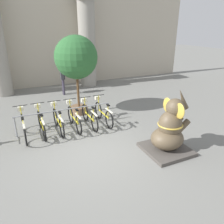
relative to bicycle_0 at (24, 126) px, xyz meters
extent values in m
plane|color=slate|center=(1.84, -1.84, -0.41)|extent=(60.00, 60.00, 0.00)
cube|color=#BCB29E|center=(1.84, 6.76, 2.59)|extent=(20.00, 0.20, 6.00)
cylinder|color=gray|center=(4.31, 5.76, 2.09)|extent=(1.00, 1.00, 5.00)
cylinder|color=gray|center=(-0.25, 0.11, -0.04)|extent=(0.05, 0.05, 0.75)
cylinder|color=gray|center=(3.17, 0.11, -0.04)|extent=(0.05, 0.05, 0.75)
cylinder|color=gray|center=(1.46, 0.11, 0.34)|extent=(3.52, 0.04, 0.04)
torus|color=black|center=(0.00, 0.51, -0.06)|extent=(0.05, 0.70, 0.70)
torus|color=black|center=(0.00, -0.58, -0.06)|extent=(0.05, 0.70, 0.70)
cube|color=yellow|center=(0.00, -0.04, -0.01)|extent=(0.04, 0.99, 0.04)
cube|color=silver|center=(0.00, -0.58, 0.30)|extent=(0.06, 0.58, 0.03)
cylinder|color=yellow|center=(0.00, -0.48, 0.20)|extent=(0.03, 0.03, 0.53)
cube|color=black|center=(0.00, -0.48, 0.49)|extent=(0.08, 0.18, 0.04)
cylinder|color=yellow|center=(0.00, 0.47, 0.26)|extent=(0.03, 0.03, 0.65)
cylinder|color=black|center=(0.00, 0.47, 0.59)|extent=(0.48, 0.03, 0.03)
cube|color=silver|center=(0.00, 0.57, 0.45)|extent=(0.20, 0.16, 0.14)
torus|color=black|center=(0.58, 0.54, -0.06)|extent=(0.05, 0.70, 0.70)
torus|color=black|center=(0.58, -0.56, -0.06)|extent=(0.05, 0.70, 0.70)
cube|color=yellow|center=(0.58, -0.01, -0.01)|extent=(0.04, 0.99, 0.04)
cube|color=silver|center=(0.58, -0.56, 0.30)|extent=(0.06, 0.58, 0.03)
cylinder|color=yellow|center=(0.58, -0.46, 0.20)|extent=(0.03, 0.03, 0.53)
cube|color=black|center=(0.58, -0.46, 0.49)|extent=(0.08, 0.18, 0.04)
cylinder|color=yellow|center=(0.58, 0.50, 0.26)|extent=(0.03, 0.03, 0.65)
cylinder|color=black|center=(0.58, 0.50, 0.59)|extent=(0.48, 0.03, 0.03)
cube|color=silver|center=(0.58, 0.60, 0.45)|extent=(0.20, 0.16, 0.14)
torus|color=black|center=(1.17, 0.52, -0.06)|extent=(0.05, 0.70, 0.70)
torus|color=black|center=(1.17, -0.57, -0.06)|extent=(0.05, 0.70, 0.70)
cube|color=yellow|center=(1.17, -0.03, -0.01)|extent=(0.04, 0.99, 0.04)
cube|color=silver|center=(1.17, -0.57, 0.30)|extent=(0.06, 0.58, 0.03)
cylinder|color=yellow|center=(1.17, -0.47, 0.20)|extent=(0.03, 0.03, 0.53)
cube|color=black|center=(1.17, -0.47, 0.49)|extent=(0.08, 0.18, 0.04)
cylinder|color=yellow|center=(1.17, 0.48, 0.26)|extent=(0.03, 0.03, 0.65)
cylinder|color=black|center=(1.17, 0.48, 0.59)|extent=(0.48, 0.03, 0.03)
cube|color=silver|center=(1.17, 0.58, 0.45)|extent=(0.20, 0.16, 0.14)
torus|color=black|center=(1.75, 0.50, -0.06)|extent=(0.05, 0.70, 0.70)
torus|color=black|center=(1.75, -0.59, -0.06)|extent=(0.05, 0.70, 0.70)
cube|color=yellow|center=(1.75, -0.04, -0.01)|extent=(0.04, 0.99, 0.04)
cube|color=silver|center=(1.75, -0.59, 0.30)|extent=(0.06, 0.58, 0.03)
cylinder|color=yellow|center=(1.75, -0.49, 0.20)|extent=(0.03, 0.03, 0.53)
cube|color=black|center=(1.75, -0.49, 0.49)|extent=(0.08, 0.18, 0.04)
cylinder|color=yellow|center=(1.75, 0.46, 0.26)|extent=(0.03, 0.03, 0.65)
cylinder|color=black|center=(1.75, 0.46, 0.59)|extent=(0.48, 0.03, 0.03)
cube|color=silver|center=(1.75, 0.56, 0.45)|extent=(0.20, 0.16, 0.14)
torus|color=black|center=(2.34, 0.48, -0.06)|extent=(0.05, 0.70, 0.70)
torus|color=black|center=(2.34, -0.61, -0.06)|extent=(0.05, 0.70, 0.70)
cube|color=yellow|center=(2.34, -0.06, -0.01)|extent=(0.04, 0.99, 0.04)
cube|color=silver|center=(2.34, -0.61, 0.30)|extent=(0.06, 0.58, 0.03)
cylinder|color=yellow|center=(2.34, -0.51, 0.20)|extent=(0.03, 0.03, 0.53)
cube|color=black|center=(2.34, -0.51, 0.49)|extent=(0.08, 0.18, 0.04)
cylinder|color=yellow|center=(2.34, 0.44, 0.26)|extent=(0.03, 0.03, 0.65)
cylinder|color=black|center=(2.34, 0.44, 0.59)|extent=(0.48, 0.03, 0.03)
cube|color=silver|center=(2.34, 0.54, 0.45)|extent=(0.20, 0.16, 0.14)
torus|color=black|center=(2.92, 0.50, -0.06)|extent=(0.05, 0.70, 0.70)
torus|color=black|center=(2.92, -0.59, -0.06)|extent=(0.05, 0.70, 0.70)
cube|color=yellow|center=(2.92, -0.04, -0.01)|extent=(0.04, 0.99, 0.04)
cube|color=silver|center=(2.92, -0.59, 0.30)|extent=(0.06, 0.58, 0.03)
cylinder|color=yellow|center=(2.92, -0.49, 0.20)|extent=(0.03, 0.03, 0.53)
cube|color=black|center=(2.92, -0.49, 0.49)|extent=(0.08, 0.18, 0.04)
cylinder|color=yellow|center=(2.92, 0.46, 0.26)|extent=(0.03, 0.03, 0.65)
cylinder|color=black|center=(2.92, 0.46, 0.59)|extent=(0.48, 0.03, 0.03)
cube|color=silver|center=(2.92, 0.56, 0.45)|extent=(0.20, 0.16, 0.14)
cube|color=#4C4742|center=(3.86, -2.75, -0.36)|extent=(1.31, 1.31, 0.11)
ellipsoid|color=brown|center=(3.86, -2.75, 0.03)|extent=(1.02, 0.90, 0.66)
ellipsoid|color=brown|center=(3.92, -2.75, 0.48)|extent=(0.72, 0.66, 0.84)
sphere|color=brown|center=(4.04, -2.75, 0.99)|extent=(0.54, 0.54, 0.54)
ellipsoid|color=gold|center=(3.97, -2.49, 0.99)|extent=(0.08, 0.38, 0.45)
ellipsoid|color=gold|center=(3.97, -3.02, 0.99)|extent=(0.08, 0.38, 0.45)
cone|color=brown|center=(4.28, -2.75, 1.22)|extent=(0.46, 0.19, 0.68)
cylinder|color=brown|center=(4.25, -2.60, 0.39)|extent=(0.53, 0.18, 0.47)
cylinder|color=brown|center=(4.25, -2.90, 0.39)|extent=(0.53, 0.18, 0.47)
torus|color=gold|center=(3.92, -2.75, 0.48)|extent=(0.74, 0.74, 0.05)
cylinder|color=#383342|center=(2.39, 4.50, 0.02)|extent=(0.11, 0.11, 0.87)
cylinder|color=#383342|center=(2.39, 4.33, 0.02)|extent=(0.11, 0.11, 0.87)
cube|color=#333338|center=(2.39, 4.42, 0.78)|extent=(0.20, 0.32, 0.65)
sphere|color=tan|center=(2.39, 4.42, 1.24)|extent=(0.23, 0.23, 0.23)
cylinder|color=#333338|center=(2.39, 4.62, 0.81)|extent=(0.07, 0.07, 0.59)
cylinder|color=#333338|center=(2.39, 4.22, 0.81)|extent=(0.07, 0.07, 0.59)
cylinder|color=brown|center=(2.36, 1.40, -0.26)|extent=(0.75, 0.75, 0.30)
cylinder|color=brown|center=(2.36, 1.40, 0.59)|extent=(0.10, 0.10, 1.40)
sphere|color=#2D6633|center=(2.36, 1.40, 1.99)|extent=(1.74, 1.74, 1.74)
camera|label=1|loc=(-0.07, -7.33, 3.20)|focal=35.00mm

